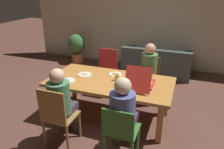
% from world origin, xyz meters
% --- Properties ---
extents(ground_plane, '(20.00, 20.00, 0.00)m').
position_xyz_m(ground_plane, '(0.00, 0.00, 0.00)').
color(ground_plane, brown).
extents(back_wall, '(7.08, 0.12, 2.84)m').
position_xyz_m(back_wall, '(0.00, 3.01, 1.42)').
color(back_wall, beige).
rests_on(back_wall, ground).
extents(dining_table, '(2.15, 1.06, 0.73)m').
position_xyz_m(dining_table, '(0.00, 0.00, 0.64)').
color(dining_table, '#BE7B39').
rests_on(dining_table, ground).
extents(chair_0, '(0.45, 0.42, 0.96)m').
position_xyz_m(chair_0, '(-0.44, -0.99, 0.54)').
color(chair_0, olive).
rests_on(chair_0, ground).
extents(person_0, '(0.32, 0.49, 1.21)m').
position_xyz_m(person_0, '(-0.44, -0.84, 0.71)').
color(person_0, '#3E3543').
rests_on(person_0, ground).
extents(chair_1, '(0.44, 0.40, 0.85)m').
position_xyz_m(chair_1, '(0.50, -0.96, 0.47)').
color(chair_1, '#36702E').
rests_on(chair_1, ground).
extents(person_1, '(0.34, 0.56, 1.21)m').
position_xyz_m(person_1, '(0.50, -0.82, 0.71)').
color(person_1, '#412E4E').
rests_on(person_1, ground).
extents(chair_2, '(0.42, 0.40, 0.88)m').
position_xyz_m(chair_2, '(0.50, 1.00, 0.50)').
color(chair_2, brown).
rests_on(chair_2, ground).
extents(person_2, '(0.33, 0.52, 1.20)m').
position_xyz_m(person_2, '(0.50, 0.86, 0.71)').
color(person_2, '#303C3A').
rests_on(person_2, ground).
extents(chair_3, '(0.45, 0.44, 0.96)m').
position_xyz_m(chair_3, '(-0.44, 0.96, 0.54)').
color(chair_3, '#B12D28').
rests_on(chair_3, ground).
extents(pizza_box_0, '(0.41, 0.60, 0.39)m').
position_xyz_m(pizza_box_0, '(0.54, -0.01, 0.78)').
color(pizza_box_0, red).
rests_on(pizza_box_0, dining_table).
extents(plate_0, '(0.24, 0.24, 0.03)m').
position_xyz_m(plate_0, '(0.00, 0.28, 0.74)').
color(plate_0, white).
rests_on(plate_0, dining_table).
extents(plate_1, '(0.24, 0.24, 0.01)m').
position_xyz_m(plate_1, '(-0.68, -0.26, 0.73)').
color(plate_1, white).
rests_on(plate_1, dining_table).
extents(plate_2, '(0.25, 0.25, 0.03)m').
position_xyz_m(plate_2, '(-0.53, 0.07, 0.74)').
color(plate_2, white).
rests_on(plate_2, dining_table).
extents(drinking_glass_0, '(0.06, 0.06, 0.11)m').
position_xyz_m(drinking_glass_0, '(0.37, 0.35, 0.78)').
color(drinking_glass_0, '#DFC05F').
rests_on(drinking_glass_0, dining_table).
extents(drinking_glass_1, '(0.07, 0.07, 0.13)m').
position_xyz_m(drinking_glass_1, '(0.11, 0.05, 0.79)').
color(drinking_glass_1, '#E4C15A').
rests_on(drinking_glass_1, dining_table).
extents(drinking_glass_2, '(0.07, 0.07, 0.12)m').
position_xyz_m(drinking_glass_2, '(-0.95, -0.22, 0.79)').
color(drinking_glass_2, '#DDC967').
rests_on(drinking_glass_2, dining_table).
extents(couch, '(1.77, 0.84, 0.76)m').
position_xyz_m(couch, '(0.45, 2.37, 0.28)').
color(couch, '#424C4A').
rests_on(couch, ground).
extents(potted_plant, '(0.51, 0.51, 0.89)m').
position_xyz_m(potted_plant, '(-2.01, 2.47, 0.51)').
color(potted_plant, '#BC7249').
rests_on(potted_plant, ground).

